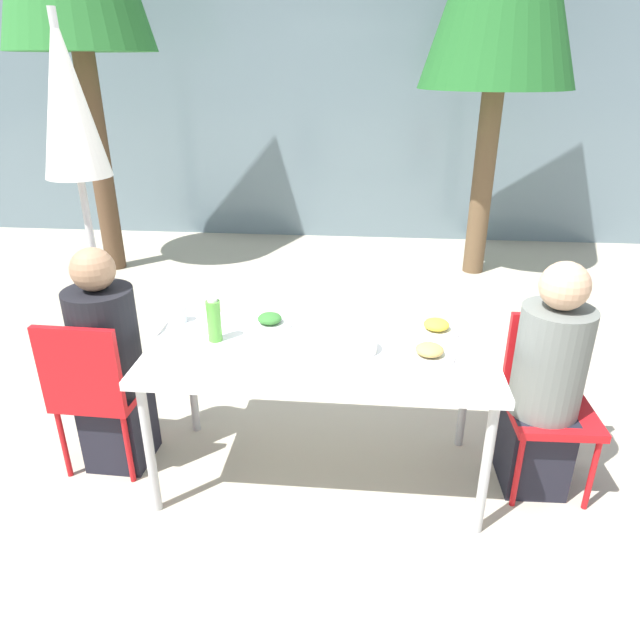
{
  "coord_description": "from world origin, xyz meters",
  "views": [
    {
      "loc": [
        0.22,
        -2.35,
        1.95
      ],
      "look_at": [
        0.0,
        0.0,
        0.88
      ],
      "focal_mm": 32.0,
      "sensor_mm": 36.0,
      "label": 1
    }
  ],
  "objects": [
    {
      "name": "ground_plane",
      "position": [
        0.0,
        0.0,
        0.0
      ],
      "size": [
        24.0,
        24.0,
        0.0
      ],
      "primitive_type": "plane",
      "color": "#B2A893"
    },
    {
      "name": "building_facade",
      "position": [
        0.0,
        4.52,
        1.5
      ],
      "size": [
        10.0,
        0.2,
        3.0
      ],
      "color": "slate",
      "rests_on": "ground"
    },
    {
      "name": "dining_table",
      "position": [
        0.0,
        0.0,
        0.67
      ],
      "size": [
        1.62,
        0.77,
        0.73
      ],
      "color": "white",
      "rests_on": "ground"
    },
    {
      "name": "chair_left",
      "position": [
        -1.11,
        -0.05,
        0.5
      ],
      "size": [
        0.41,
        0.41,
        0.86
      ],
      "rotation": [
        0.0,
        0.0,
        -0.03
      ],
      "color": "red",
      "rests_on": "ground"
    },
    {
      "name": "person_left",
      "position": [
        -1.06,
        0.03,
        0.56
      ],
      "size": [
        0.33,
        0.33,
        1.18
      ],
      "rotation": [
        0.0,
        0.0,
        -0.03
      ],
      "color": "black",
      "rests_on": "ground"
    },
    {
      "name": "chair_right",
      "position": [
        1.11,
        0.11,
        0.5
      ],
      "size": [
        0.41,
        0.41,
        0.86
      ],
      "rotation": [
        0.0,
        0.0,
        -3.11
      ],
      "color": "red",
      "rests_on": "ground"
    },
    {
      "name": "person_right",
      "position": [
        1.06,
        0.03,
        0.56
      ],
      "size": [
        0.32,
        0.32,
        1.18
      ],
      "rotation": [
        0.0,
        0.0,
        -3.11
      ],
      "color": "black",
      "rests_on": "ground"
    },
    {
      "name": "closed_umbrella",
      "position": [
        -1.46,
        0.83,
        1.67
      ],
      "size": [
        0.37,
        0.37,
        2.21
      ],
      "color": "#333333",
      "rests_on": "ground"
    },
    {
      "name": "plate_0",
      "position": [
        0.5,
        -0.03,
        0.75
      ],
      "size": [
        0.23,
        0.23,
        0.06
      ],
      "color": "white",
      "rests_on": "dining_table"
    },
    {
      "name": "plate_1",
      "position": [
        -0.28,
        0.24,
        0.75
      ],
      "size": [
        0.22,
        0.22,
        0.06
      ],
      "color": "white",
      "rests_on": "dining_table"
    },
    {
      "name": "plate_2",
      "position": [
        0.56,
        0.24,
        0.75
      ],
      "size": [
        0.23,
        0.23,
        0.06
      ],
      "color": "white",
      "rests_on": "dining_table"
    },
    {
      "name": "bottle",
      "position": [
        -0.51,
        0.05,
        0.83
      ],
      "size": [
        0.07,
        0.07,
        0.22
      ],
      "color": "#51A338",
      "rests_on": "dining_table"
    },
    {
      "name": "drinking_cup",
      "position": [
        -0.75,
        0.24,
        0.77
      ],
      "size": [
        0.07,
        0.07,
        0.09
      ],
      "color": "silver",
      "rests_on": "dining_table"
    },
    {
      "name": "salad_bowl",
      "position": [
        0.17,
        0.01,
        0.76
      ],
      "size": [
        0.2,
        0.2,
        0.06
      ],
      "color": "white",
      "rests_on": "dining_table"
    }
  ]
}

